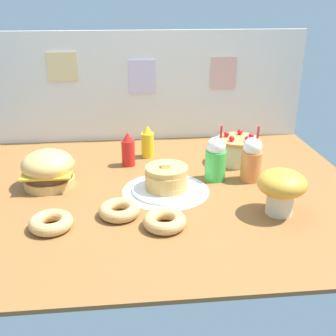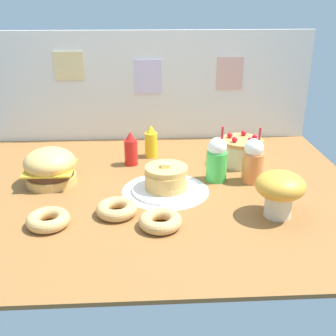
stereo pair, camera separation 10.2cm
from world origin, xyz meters
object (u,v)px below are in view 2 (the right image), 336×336
object	(u,v)px
orange_float_cup	(253,161)
donut_pink_glaze	(48,219)
mustard_bottle	(152,142)
donut_vanilla	(160,221)
donut_chocolate	(117,209)
pancake_stack	(166,180)
cream_soda_cup	(217,160)
mushroom_stool	(280,189)
burger	(50,167)
ketchup_bottle	(131,149)
layer_cake	(241,151)

from	to	relation	value
orange_float_cup	donut_pink_glaze	distance (m)	1.19
mustard_bottle	donut_vanilla	distance (m)	0.95
donut_chocolate	donut_vanilla	world-z (taller)	same
pancake_stack	donut_vanilla	size ratio (longest dim) A/B	1.83
cream_soda_cup	mushroom_stool	world-z (taller)	cream_soda_cup
donut_pink_glaze	mushroom_stool	bearing A→B (deg)	1.79
donut_pink_glaze	donut_chocolate	size ratio (longest dim) A/B	1.00
mustard_bottle	donut_pink_glaze	size ratio (longest dim) A/B	1.08
donut_chocolate	mushroom_stool	world-z (taller)	mushroom_stool
cream_soda_cup	donut_vanilla	bearing A→B (deg)	-123.82
burger	ketchup_bottle	bearing A→B (deg)	30.03
pancake_stack	orange_float_cup	world-z (taller)	orange_float_cup
pancake_stack	donut_chocolate	size ratio (longest dim) A/B	1.83
mustard_bottle	donut_vanilla	bearing A→B (deg)	-88.64
orange_float_cup	ketchup_bottle	bearing A→B (deg)	156.79
ketchup_bottle	donut_vanilla	size ratio (longest dim) A/B	1.08
donut_pink_glaze	layer_cake	bearing A→B (deg)	34.03
burger	mustard_bottle	distance (m)	0.72
pancake_stack	donut_pink_glaze	size ratio (longest dim) A/B	1.83
cream_soda_cup	donut_vanilla	distance (m)	0.64
layer_cake	ketchup_bottle	xyz separation A→B (m)	(-0.72, 0.03, 0.02)
pancake_stack	cream_soda_cup	xyz separation A→B (m)	(0.31, 0.14, 0.07)
burger	mushroom_stool	bearing A→B (deg)	-20.83
mustard_bottle	donut_chocolate	world-z (taller)	mustard_bottle
burger	ketchup_bottle	size ratio (longest dim) A/B	1.33
layer_cake	orange_float_cup	world-z (taller)	orange_float_cup
pancake_stack	donut_chocolate	world-z (taller)	pancake_stack
orange_float_cup	mushroom_stool	size ratio (longest dim) A/B	1.36
donut_pink_glaze	orange_float_cup	bearing A→B (deg)	22.45
cream_soda_cup	mushroom_stool	xyz separation A→B (m)	(0.24, -0.45, 0.01)
orange_float_cup	donut_pink_glaze	bearing A→B (deg)	-157.55
layer_cake	donut_chocolate	size ratio (longest dim) A/B	1.34
donut_pink_glaze	donut_vanilla	distance (m)	0.54
mustard_bottle	cream_soda_cup	size ratio (longest dim) A/B	0.67
layer_cake	orange_float_cup	distance (m)	0.29
burger	pancake_stack	distance (m)	0.69
cream_soda_cup	burger	bearing A→B (deg)	179.41
donut_vanilla	mushroom_stool	bearing A→B (deg)	7.41
burger	cream_soda_cup	distance (m)	0.98
pancake_stack	ketchup_bottle	distance (m)	0.46
cream_soda_cup	donut_chocolate	bearing A→B (deg)	-145.19
ketchup_bottle	orange_float_cup	bearing A→B (deg)	-23.21
layer_cake	orange_float_cup	size ratio (longest dim) A/B	0.83
layer_cake	donut_chocolate	bearing A→B (deg)	-139.99
mushroom_stool	donut_vanilla	bearing A→B (deg)	-172.59
orange_float_cup	donut_pink_glaze	world-z (taller)	orange_float_cup
pancake_stack	mustard_bottle	distance (m)	0.56
burger	layer_cake	size ratio (longest dim) A/B	1.06
donut_pink_glaze	mushroom_stool	size ratio (longest dim) A/B	0.85
mustard_bottle	donut_vanilla	size ratio (longest dim) A/B	1.08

